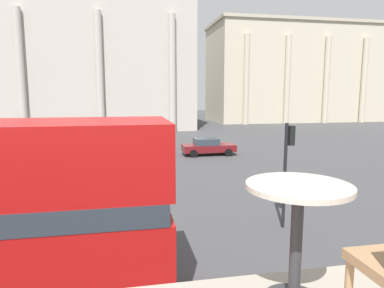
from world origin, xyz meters
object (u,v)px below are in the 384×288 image
Objects in this scene: traffic_light_near at (287,160)px; car_maroon at (208,146)px; cafe_dining_table at (297,217)px; pedestrian_yellow at (124,153)px; plaza_building_left at (69,64)px; pedestrian_olive at (133,140)px; plaza_building_right at (306,74)px; pedestrian_grey at (7,183)px.

traffic_light_near is 15.31m from car_maroon.
cafe_dining_table is at bearing 48.95° from car_maroon.
car_maroon is 7.37m from pedestrian_yellow.
cafe_dining_table reaches higher than pedestrian_yellow.
car_maroon is at bearing -59.57° from plaza_building_left.
plaza_building_left reaches higher than cafe_dining_table.
pedestrian_olive is 6.23m from pedestrian_yellow.
pedestrian_yellow is at bearing -2.07° from car_maroon.
traffic_light_near is (-27.35, -48.19, -6.11)m from plaza_building_right.
cafe_dining_table is 0.02× the size of plaza_building_right.
plaza_building_right is at bearing 60.43° from traffic_light_near.
plaza_building_right is 21.41× the size of pedestrian_grey.
traffic_light_near is 13.34m from pedestrian_yellow.
pedestrian_olive is (8.00, -20.74, -7.97)m from plaza_building_left.
pedestrian_olive is at bearing -54.81° from car_maroon.
cafe_dining_table reaches higher than traffic_light_near.
plaza_building_right is at bearing 60.93° from cafe_dining_table.
traffic_light_near is at bearing 76.07° from pedestrian_grey.
plaza_building_left reaches higher than pedestrian_yellow.
traffic_light_near reaches higher than pedestrian_olive.
plaza_building_left is 0.95× the size of plaza_building_right.
plaza_building_left is at bearing -166.97° from plaza_building_right.
plaza_building_right is 21.50× the size of pedestrian_olive.
traffic_light_near is 2.29× the size of pedestrian_yellow.
pedestrian_grey reaches higher than car_maroon.
pedestrian_grey is (-38.20, -43.45, -7.66)m from plaza_building_right.
pedestrian_grey is at bearing -46.44° from pedestrian_olive.
traffic_light_near is 2.30× the size of pedestrian_grey.
plaza_building_left reaches higher than car_maroon.
pedestrian_olive is (-32.47, -30.11, -7.66)m from plaza_building_right.
plaza_building_left is (-8.44, 48.26, 4.77)m from cafe_dining_table.
car_maroon is 2.51× the size of pedestrian_yellow.
pedestrian_grey reaches higher than pedestrian_olive.
traffic_light_near is 2.31× the size of pedestrian_olive.
traffic_light_near reaches higher than car_maroon.
pedestrian_yellow reaches higher than car_maroon.
pedestrian_olive is at bearing 90.92° from cafe_dining_table.
plaza_building_right is at bearing 143.95° from pedestrian_yellow.
pedestrian_olive is at bearing 166.46° from pedestrian_grey.
car_maroon is at bearing 141.63° from pedestrian_grey.
cafe_dining_table is 0.44× the size of pedestrian_olive.
pedestrian_grey is at bearing 156.37° from traffic_light_near.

